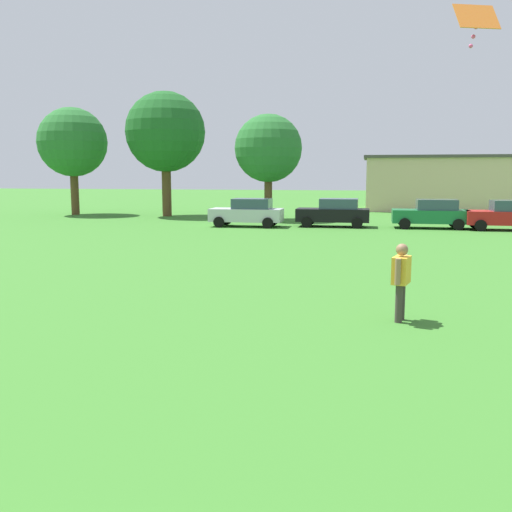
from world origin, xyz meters
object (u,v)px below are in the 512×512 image
at_px(parked_car_black_1, 334,212).
at_px(parked_car_red_3, 507,215).
at_px(parked_car_silver_0, 248,212).
at_px(kite, 476,19).
at_px(tree_center, 165,132).
at_px(tree_far_right, 268,149).
at_px(parked_car_green_2, 432,214).
at_px(tree_far_left, 73,143).
at_px(adult_bystander, 401,275).

height_order(parked_car_black_1, parked_car_red_3, same).
bearing_deg(parked_car_silver_0, kite, 117.93).
relative_size(parked_car_silver_0, tree_center, 0.47).
relative_size(kite, parked_car_silver_0, 0.27).
bearing_deg(tree_far_right, tree_center, 166.77).
bearing_deg(parked_car_green_2, tree_far_left, -13.59).
distance_m(parked_car_red_3, tree_center, 23.98).
xyz_separation_m(parked_car_black_1, tree_center, (-12.80, 6.28, 5.30)).
relative_size(adult_bystander, parked_car_green_2, 0.39).
xyz_separation_m(parked_car_silver_0, tree_far_right, (0.31, 5.33, 3.97)).
bearing_deg(kite, tree_center, 124.40).
relative_size(adult_bystander, parked_car_black_1, 0.39).
bearing_deg(tree_far_left, tree_far_right, -7.17).
bearing_deg(adult_bystander, parked_car_black_1, -157.65).
distance_m(tree_far_left, tree_center, 7.52).
relative_size(parked_car_black_1, tree_center, 0.47).
xyz_separation_m(parked_car_green_2, tree_far_left, (-25.90, 6.26, 4.64)).
xyz_separation_m(kite, tree_far_right, (-9.21, 23.28, -2.05)).
relative_size(parked_car_red_3, tree_center, 0.47).
height_order(parked_car_silver_0, tree_center, tree_center).
xyz_separation_m(kite, parked_car_black_1, (-4.43, 18.89, -6.02)).
bearing_deg(tree_far_right, parked_car_black_1, -42.57).
bearing_deg(parked_car_green_2, adult_bystander, 82.47).
bearing_deg(tree_center, tree_far_left, 179.49).
relative_size(parked_car_silver_0, parked_car_green_2, 1.00).
distance_m(adult_bystander, tree_far_left, 36.69).
xyz_separation_m(adult_bystander, tree_far_right, (-7.48, 26.28, 3.83)).
relative_size(parked_car_red_3, tree_far_left, 0.53).
height_order(adult_bystander, kite, kite).
bearing_deg(tree_far_right, tree_far_left, 172.83).
xyz_separation_m(kite, tree_far_left, (-24.73, 25.24, -1.38)).
xyz_separation_m(parked_car_black_1, parked_car_red_3, (9.65, -0.28, 0.00)).
bearing_deg(parked_car_black_1, kite, 103.20).
height_order(kite, tree_far_right, kite).
distance_m(parked_car_red_3, tree_far_left, 31.01).
bearing_deg(tree_far_right, adult_bystander, -74.11).
bearing_deg(kite, adult_bystander, -120.01).
height_order(parked_car_silver_0, tree_far_right, tree_far_right).
bearing_deg(parked_car_green_2, parked_car_red_3, 174.96).
height_order(adult_bystander, parked_car_silver_0, adult_bystander).
bearing_deg(parked_car_silver_0, tree_far_right, -93.31).
bearing_deg(tree_center, tree_far_right, -13.23).
relative_size(parked_car_silver_0, parked_car_black_1, 1.00).
bearing_deg(tree_far_left, adult_bystander, -50.83).
bearing_deg(parked_car_black_1, tree_far_right, -42.57).
bearing_deg(parked_car_silver_0, parked_car_red_3, -177.44).
relative_size(parked_car_silver_0, parked_car_red_3, 1.00).
distance_m(parked_car_green_2, tree_far_left, 27.05).
distance_m(parked_car_silver_0, parked_car_green_2, 10.74).
bearing_deg(adult_bystander, tree_far_right, -148.80).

